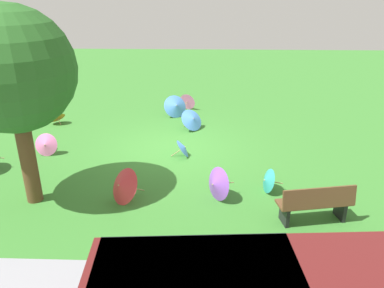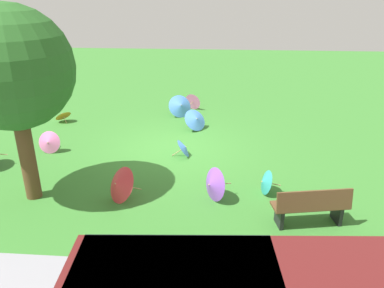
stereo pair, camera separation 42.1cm
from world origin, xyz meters
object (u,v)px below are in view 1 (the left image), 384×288
at_px(shade_tree, 12,71).
at_px(parasol_blue_0, 192,119).
at_px(parasol_purple_0, 216,184).
at_px(parasol_pink_2, 188,101).
at_px(parasol_blue_1, 176,106).
at_px(parasol_teal_0, 267,180).
at_px(park_bench, 316,204).
at_px(parasol_blue_2, 184,148).
at_px(parasol_red_0, 122,186).
at_px(parasol_orange_0, 57,117).
at_px(parasol_pink_1, 45,145).

distance_m(shade_tree, parasol_blue_0, 6.61).
distance_m(parasol_purple_0, parasol_pink_2, 7.18).
xyz_separation_m(shade_tree, parasol_pink_2, (-3.32, -7.28, -2.75)).
xyz_separation_m(parasol_blue_1, parasol_teal_0, (-2.66, 5.71, -0.13)).
distance_m(park_bench, parasol_pink_2, 8.55).
distance_m(park_bench, parasol_blue_2, 4.47).
bearing_deg(parasol_teal_0, parasol_pink_2, -71.50).
relative_size(parasol_red_0, parasol_blue_2, 1.71).
bearing_deg(parasol_purple_0, parasol_red_0, 4.94).
bearing_deg(parasol_pink_2, parasol_red_0, 80.58).
bearing_deg(parasol_pink_2, parasol_orange_0, 22.33).
relative_size(park_bench, parasol_blue_1, 1.55).
xyz_separation_m(park_bench, parasol_orange_0, (7.82, -6.03, -0.19)).
bearing_deg(parasol_pink_1, park_bench, 155.59).
height_order(parasol_blue_0, parasol_blue_1, parasol_blue_1).
bearing_deg(shade_tree, parasol_purple_0, -177.68).
distance_m(parasol_orange_0, parasol_teal_0, 8.45).
relative_size(shade_tree, parasol_blue_2, 7.21).
bearing_deg(shade_tree, parasol_blue_1, -114.71).
xyz_separation_m(parasol_purple_0, parasol_orange_0, (5.73, -5.16, -0.14)).
bearing_deg(parasol_teal_0, shade_tree, 6.02).
relative_size(parasol_orange_0, parasol_pink_2, 1.09).
xyz_separation_m(parasol_pink_1, parasol_pink_2, (-4.05, -4.75, -0.00)).
bearing_deg(parasol_pink_1, parasol_teal_0, 162.77).
bearing_deg(parasol_orange_0, parasol_teal_0, 145.82).
distance_m(parasol_red_0, parasol_blue_2, 2.95).
xyz_separation_m(shade_tree, parasol_orange_0, (1.43, -5.33, -2.82)).
relative_size(shade_tree, parasol_blue_0, 4.38).
height_order(parasol_orange_0, parasol_teal_0, parasol_teal_0).
distance_m(shade_tree, parasol_orange_0, 6.20).
bearing_deg(parasol_purple_0, parasol_blue_1, -77.11).
height_order(shade_tree, parasol_blue_0, shade_tree).
height_order(shade_tree, parasol_blue_2, shade_tree).
distance_m(parasol_purple_0, parasol_teal_0, 1.33).
relative_size(parasol_purple_0, parasol_orange_0, 1.10).
distance_m(parasol_orange_0, parasol_pink_2, 5.13).
bearing_deg(parasol_pink_2, parasol_teal_0, 108.50).
distance_m(shade_tree, parasol_pink_1, 3.81).
height_order(parasol_red_0, parasol_pink_2, parasol_red_0).
distance_m(park_bench, parasol_red_0, 4.34).
height_order(parasol_blue_2, parasol_teal_0, parasol_teal_0).
distance_m(parasol_red_0, parasol_orange_0, 6.41).
relative_size(parasol_blue_1, parasol_blue_2, 1.73).
xyz_separation_m(parasol_purple_0, parasol_blue_0, (0.71, -4.68, -0.02)).
xyz_separation_m(parasol_orange_0, parasol_teal_0, (-6.99, 4.75, 0.04)).
distance_m(shade_tree, parasol_red_0, 3.40).
relative_size(parasol_purple_0, parasol_pink_2, 1.20).
bearing_deg(park_bench, parasol_orange_0, -37.62).
height_order(parasol_orange_0, parasol_blue_1, parasol_blue_1).
bearing_deg(parasol_blue_1, parasol_orange_0, 12.57).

